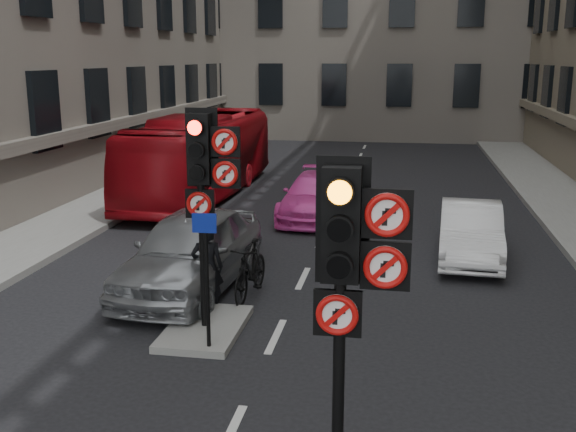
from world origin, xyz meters
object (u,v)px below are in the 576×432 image
(bus_red, at_px, (202,156))
(car_silver, at_px, (191,251))
(motorcycle, at_px, (250,270))
(signal_far, at_px, (206,172))
(motorcyclist, at_px, (207,268))
(info_sign, at_px, (206,262))
(signal_near, at_px, (350,262))
(car_white, at_px, (471,232))
(car_pink, at_px, (316,196))

(bus_red, bearing_deg, car_silver, -73.04)
(car_silver, height_order, motorcycle, car_silver)
(signal_far, xyz_separation_m, car_silver, (-0.95, 2.01, -1.92))
(motorcyclist, relative_size, info_sign, 0.75)
(car_silver, relative_size, bus_red, 0.48)
(motorcycle, distance_m, info_sign, 2.72)
(bus_red, distance_m, motorcyclist, 10.29)
(signal_near, relative_size, car_white, 0.94)
(car_white, relative_size, motorcyclist, 2.41)
(signal_near, distance_m, motorcyclist, 6.07)
(signal_near, relative_size, car_silver, 0.78)
(car_white, height_order, info_sign, info_sign)
(signal_far, relative_size, car_silver, 0.78)
(car_silver, distance_m, car_pink, 6.65)
(car_white, distance_m, bus_red, 9.89)
(motorcycle, height_order, motorcyclist, motorcyclist)
(car_pink, relative_size, info_sign, 2.01)
(car_silver, distance_m, car_white, 6.35)
(info_sign, bearing_deg, signal_near, -55.95)
(car_silver, xyz_separation_m, motorcyclist, (0.63, -1.00, 0.01))
(signal_near, xyz_separation_m, info_sign, (-2.39, 3.19, -1.10))
(bus_red, height_order, motorcycle, bus_red)
(signal_near, bearing_deg, bus_red, 112.01)
(car_silver, distance_m, motorcycle, 1.30)
(car_silver, bearing_deg, motorcyclist, -53.84)
(bus_red, height_order, info_sign, bus_red)
(car_silver, xyz_separation_m, motorcycle, (1.25, -0.27, -0.24))
(bus_red, relative_size, info_sign, 4.52)
(car_pink, bearing_deg, signal_near, -79.20)
(car_pink, height_order, bus_red, bus_red)
(car_white, bearing_deg, car_silver, -147.78)
(signal_near, relative_size, motorcycle, 1.98)
(signal_near, height_order, car_silver, signal_near)
(signal_near, bearing_deg, signal_far, 123.02)
(car_pink, bearing_deg, motorcyclist, -95.59)
(car_white, xyz_separation_m, bus_red, (-8.01, 5.76, 0.70))
(car_pink, bearing_deg, car_white, -38.73)
(signal_far, distance_m, car_pink, 8.74)
(motorcycle, bearing_deg, car_white, 42.57)
(signal_near, xyz_separation_m, car_white, (2.02, 9.05, -1.95))
(car_pink, bearing_deg, info_sign, -90.82)
(car_silver, xyz_separation_m, bus_red, (-2.44, 8.80, 0.55))
(car_white, xyz_separation_m, car_pink, (-3.96, 3.40, -0.01))
(info_sign, bearing_deg, signal_far, 102.02)
(signal_far, distance_m, car_white, 7.16)
(motorcyclist, bearing_deg, bus_red, -84.96)
(signal_near, distance_m, motorcycle, 6.51)
(motorcyclist, bearing_deg, signal_near, 107.98)
(motorcycle, relative_size, motorcyclist, 1.14)
(car_white, relative_size, info_sign, 1.80)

